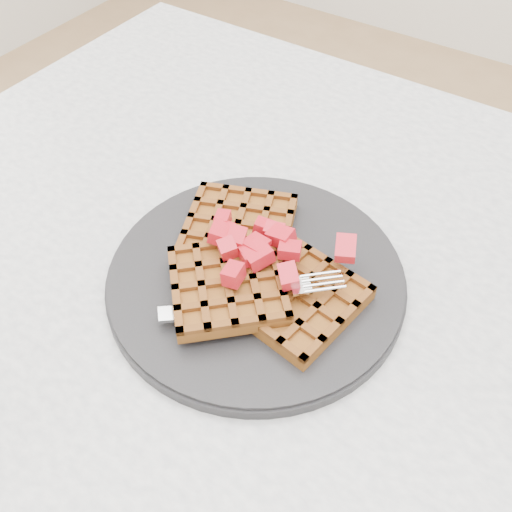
% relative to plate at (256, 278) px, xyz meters
% --- Properties ---
extents(table, '(1.20, 0.80, 0.75)m').
position_rel_plate_xyz_m(table, '(0.11, 0.04, -0.12)').
color(table, silver).
rests_on(table, ground).
extents(plate, '(0.29, 0.29, 0.02)m').
position_rel_plate_xyz_m(plate, '(0.00, 0.00, 0.00)').
color(plate, black).
rests_on(plate, table).
extents(waffles, '(0.23, 0.22, 0.03)m').
position_rel_plate_xyz_m(waffles, '(0.00, -0.00, 0.02)').
color(waffles, brown).
rests_on(waffles, plate).
extents(strawberry_pile, '(0.15, 0.15, 0.02)m').
position_rel_plate_xyz_m(strawberry_pile, '(0.00, -0.00, 0.05)').
color(strawberry_pile, '#AB1020').
rests_on(strawberry_pile, waffles).
extents(fork, '(0.15, 0.14, 0.02)m').
position_rel_plate_xyz_m(fork, '(0.03, -0.03, 0.02)').
color(fork, silver).
rests_on(fork, plate).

